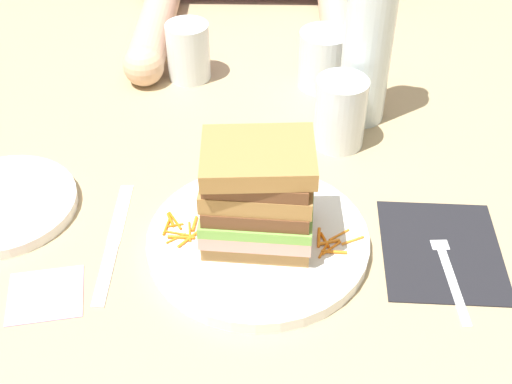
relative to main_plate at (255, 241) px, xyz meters
The scene contains 30 objects.
ground_plane 0.03m from the main_plate, 69.89° to the left, with size 3.00×3.00×0.00m, color tan.
main_plate is the anchor object (origin of this frame).
sandwich 0.07m from the main_plate, 91.67° to the right, with size 0.13×0.11×0.13m.
carrot_shred_0 0.11m from the main_plate, behind, with size 0.00×0.00×0.03m, color orange.
carrot_shred_1 0.10m from the main_plate, 167.64° to the left, with size 0.00×0.00×0.03m, color orange.
carrot_shred_2 0.11m from the main_plate, 167.86° to the left, with size 0.00×0.00×0.02m, color orange.
carrot_shred_3 0.10m from the main_plate, behind, with size 0.00×0.00×0.02m, color orange.
carrot_shred_4 0.08m from the main_plate, behind, with size 0.00×0.00×0.03m, color orange.
carrot_shred_5 0.09m from the main_plate, behind, with size 0.00×0.00×0.03m, color orange.
carrot_shred_6 0.08m from the main_plate, behind, with size 0.00×0.00×0.03m, color orange.
carrot_shred_7 0.09m from the main_plate, behind, with size 0.00×0.00×0.03m, color orange.
carrot_shred_8 0.09m from the main_plate, behind, with size 0.00×0.00×0.03m, color orange.
carrot_shred_9 0.08m from the main_plate, 167.76° to the left, with size 0.00×0.00×0.02m, color orange.
carrot_shred_10 0.08m from the main_plate, ahead, with size 0.00×0.00×0.02m, color orange.
carrot_shred_11 0.09m from the main_plate, ahead, with size 0.00×0.00×0.03m, color orange.
carrot_shred_12 0.08m from the main_plate, 18.38° to the right, with size 0.00×0.00×0.02m, color orange.
carrot_shred_13 0.07m from the main_plate, ahead, with size 0.00×0.00×0.03m, color orange.
carrot_shred_14 0.09m from the main_plate, 16.80° to the right, with size 0.00×0.00×0.03m, color orange.
carrot_shred_15 0.09m from the main_plate, 13.05° to the right, with size 0.00×0.00×0.03m, color orange.
carrot_shred_16 0.08m from the main_plate, ahead, with size 0.00×0.00×0.03m, color orange.
carrot_shred_17 0.11m from the main_plate, ahead, with size 0.00×0.00×0.03m, color orange.
napkin_dark 0.21m from the main_plate, ahead, with size 0.14×0.16×0.00m, color black.
fork 0.21m from the main_plate, ahead, with size 0.02×0.17×0.00m.
knife 0.17m from the main_plate, behind, with size 0.02×0.20×0.00m.
juice_glass 0.23m from the main_plate, 62.63° to the left, with size 0.07×0.07×0.10m.
water_bottle 0.33m from the main_plate, 62.30° to the left, with size 0.07×0.07×0.30m.
empty_tumbler_0 0.37m from the main_plate, 75.50° to the left, with size 0.08×0.08×0.09m, color silver.
empty_tumbler_1 0.39m from the main_plate, 107.09° to the left, with size 0.07×0.07×0.09m, color silver.
side_plate 0.32m from the main_plate, 169.80° to the left, with size 0.18×0.18×0.01m, color white.
napkin_pink 0.24m from the main_plate, 160.50° to the right, with size 0.08×0.07×0.00m, color pink.
Camera 1 is at (0.00, -0.58, 0.56)m, focal length 47.64 mm.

